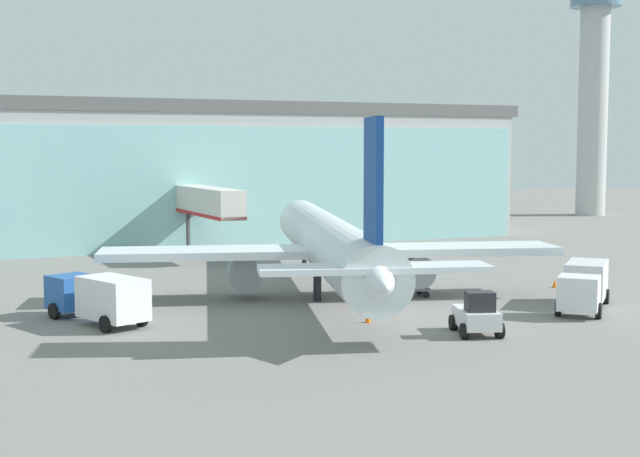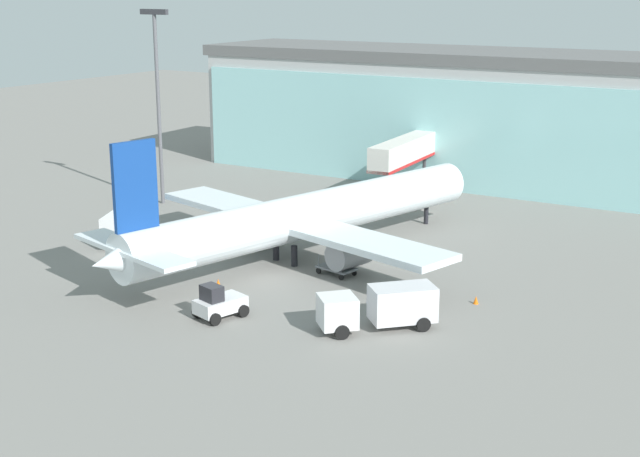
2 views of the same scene
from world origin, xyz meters
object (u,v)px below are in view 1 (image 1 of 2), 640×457
at_px(airplane, 330,245).
at_px(catering_truck, 99,297).
at_px(control_tower, 594,73).
at_px(safety_cone_nose, 368,318).
at_px(safety_cone_wingtip, 555,284).
at_px(fuel_truck, 584,284).
at_px(pushback_tug, 477,316).
at_px(jet_bridge, 205,203).
at_px(baggage_cart, 406,289).

relative_size(airplane, catering_truck, 4.98).
bearing_deg(control_tower, catering_truck, -143.91).
height_order(control_tower, airplane, control_tower).
xyz_separation_m(safety_cone_nose, safety_cone_wingtip, (16.82, 6.58, 0.00)).
height_order(fuel_truck, safety_cone_wingtip, fuel_truck).
height_order(control_tower, safety_cone_nose, control_tower).
bearing_deg(catering_truck, pushback_tug, -144.19).
xyz_separation_m(catering_truck, safety_cone_nose, (13.79, -5.01, -1.19)).
distance_m(jet_bridge, baggage_cart, 26.19).
relative_size(baggage_cart, safety_cone_nose, 5.52).
xyz_separation_m(airplane, catering_truck, (-15.07, -4.07, -1.83)).
xyz_separation_m(jet_bridge, airplane, (2.81, -22.57, -1.41)).
distance_m(jet_bridge, safety_cone_nose, 31.99).
distance_m(control_tower, safety_cone_wingtip, 70.06).
xyz_separation_m(pushback_tug, safety_cone_nose, (-3.97, 4.78, -0.70)).
bearing_deg(safety_cone_wingtip, catering_truck, -177.07).
height_order(safety_cone_nose, safety_cone_wingtip, same).
distance_m(baggage_cart, safety_cone_wingtip, 11.18).
xyz_separation_m(control_tower, fuel_truck, (-46.00, -59.29, -18.16)).
bearing_deg(catering_truck, safety_cone_wingtip, -112.40).
relative_size(control_tower, fuel_truck, 4.85).
xyz_separation_m(control_tower, baggage_cart, (-53.99, -51.74, -19.12)).
bearing_deg(safety_cone_nose, jet_bridge, 92.77).
bearing_deg(fuel_truck, catering_truck, -58.82).
relative_size(control_tower, pushback_tug, 9.33).
bearing_deg(jet_bridge, safety_cone_nose, 177.63).
relative_size(airplane, pushback_tug, 10.57).
bearing_deg(fuel_truck, pushback_tug, -24.33).
relative_size(jet_bridge, pushback_tug, 4.00).
bearing_deg(fuel_truck, airplane, -85.44).
height_order(jet_bridge, control_tower, control_tower).
relative_size(control_tower, safety_cone_nose, 60.26).
height_order(catering_truck, pushback_tug, catering_truck).
bearing_deg(baggage_cart, safety_cone_nose, 60.44).
xyz_separation_m(fuel_truck, pushback_tug, (-9.67, -4.03, -0.49)).
bearing_deg(baggage_cart, airplane, -17.37).
distance_m(jet_bridge, pushback_tug, 37.02).
height_order(airplane, baggage_cart, airplane).
bearing_deg(baggage_cart, control_tower, -126.12).
relative_size(fuel_truck, pushback_tug, 1.92).
height_order(fuel_truck, baggage_cart, fuel_truck).
distance_m(jet_bridge, fuel_truck, 35.91).
bearing_deg(safety_cone_wingtip, safety_cone_nose, -158.63).
distance_m(pushback_tug, safety_cone_nose, 6.25).
bearing_deg(safety_cone_nose, baggage_cart, 50.33).
xyz_separation_m(fuel_truck, safety_cone_wingtip, (3.18, 7.33, -1.19)).
height_order(jet_bridge, airplane, airplane).
relative_size(safety_cone_nose, safety_cone_wingtip, 1.00).
bearing_deg(pushback_tug, baggage_cart, 6.54).
xyz_separation_m(airplane, safety_cone_nose, (-1.28, -9.08, -3.02)).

